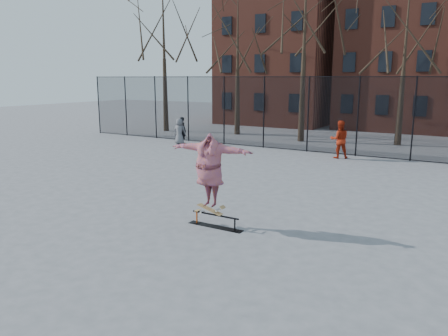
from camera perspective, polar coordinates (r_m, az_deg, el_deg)
The scene contains 10 objects.
ground at distance 12.03m, azimuth -4.98°, elevation -7.31°, with size 100.00×100.00×0.00m, color slate.
skate_rail at distance 11.73m, azimuth -1.14°, elevation -7.06°, with size 1.61×0.25×0.35m.
skateboard at distance 11.74m, azimuth -1.85°, elevation -5.70°, with size 0.80×0.19×0.10m, color #9D743F, non-canonical shape.
skater at distance 11.47m, azimuth -1.88°, elevation -0.84°, with size 2.39×0.65×1.94m, color #7B3B95.
bystander_grey at distance 26.20m, azimuth -5.82°, elevation 4.78°, with size 0.75×0.49×1.54m, color slate.
bystander_black at distance 26.52m, azimuth -5.44°, elevation 4.93°, with size 0.58×0.38×1.60m, color black.
bystander_red at distance 22.24m, azimuth 14.85°, elevation 3.62°, with size 0.90×0.70×1.86m, color #A2230E.
fence at distance 23.26m, azimuth 14.16°, elevation 6.79°, with size 34.03×0.07×4.00m.
tree_row at distance 27.45m, azimuth 16.93°, elevation 18.45°, with size 33.66×7.46×10.67m.
rowhouses at distance 35.75m, azimuth 22.00°, elevation 14.36°, with size 29.00×7.00×13.00m.
Camera 1 is at (6.72, -9.18, 3.92)m, focal length 35.00 mm.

